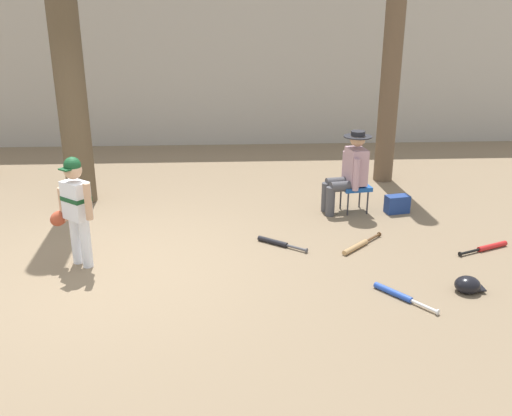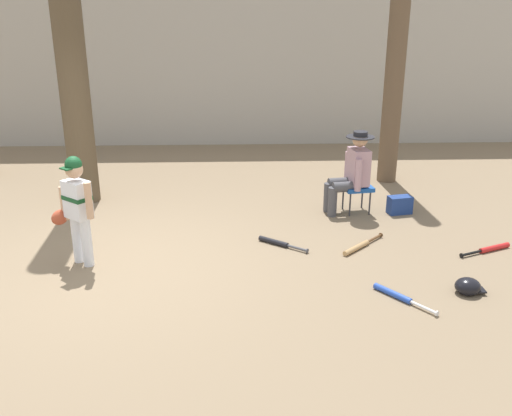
% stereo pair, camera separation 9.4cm
% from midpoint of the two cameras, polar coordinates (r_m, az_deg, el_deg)
% --- Properties ---
extents(ground_plane, '(60.00, 60.00, 0.00)m').
position_cam_midpoint_polar(ground_plane, '(6.77, -13.84, -5.98)').
color(ground_plane, '#7F6B51').
extents(concrete_back_wall, '(18.00, 0.36, 3.15)m').
position_cam_midpoint_polar(concrete_back_wall, '(12.33, -8.82, 13.63)').
color(concrete_back_wall, '#ADA89E').
rests_on(concrete_back_wall, ground).
extents(tree_near_player, '(0.58, 0.58, 5.40)m').
position_cam_midpoint_polar(tree_near_player, '(8.74, -18.06, 15.95)').
color(tree_near_player, brown).
rests_on(tree_near_player, ground).
extents(tree_behind_spectator, '(0.44, 0.44, 4.59)m').
position_cam_midpoint_polar(tree_behind_spectator, '(9.68, 14.24, 14.59)').
color(tree_behind_spectator, brown).
rests_on(tree_behind_spectator, ground).
extents(young_ballplayer, '(0.59, 0.42, 1.31)m').
position_cam_midpoint_polar(young_ballplayer, '(6.73, -17.28, 0.39)').
color(young_ballplayer, white).
rests_on(young_ballplayer, ground).
extents(folding_stool, '(0.46, 0.46, 0.41)m').
position_cam_midpoint_polar(folding_stool, '(8.35, 10.47, 1.98)').
color(folding_stool, '#194C9E').
rests_on(folding_stool, ground).
extents(seated_spectator, '(0.68, 0.54, 1.20)m').
position_cam_midpoint_polar(seated_spectator, '(8.23, 9.95, 3.77)').
color(seated_spectator, '#47474C').
rests_on(seated_spectator, ground).
extents(handbag_beside_stool, '(0.37, 0.24, 0.26)m').
position_cam_midpoint_polar(handbag_beside_stool, '(8.49, 14.60, 0.31)').
color(handbag_beside_stool, navy).
rests_on(handbag_beside_stool, ground).
extents(bat_blue_youth, '(0.52, 0.65, 0.07)m').
position_cam_midpoint_polar(bat_blue_youth, '(6.14, 14.49, -8.55)').
color(bat_blue_youth, '#2347AD').
rests_on(bat_blue_youth, ground).
extents(bat_wood_tan, '(0.63, 0.62, 0.07)m').
position_cam_midpoint_polar(bat_wood_tan, '(7.20, 10.74, -3.82)').
color(bat_wood_tan, tan).
rests_on(bat_wood_tan, ground).
extents(bat_black_composite, '(0.61, 0.48, 0.07)m').
position_cam_midpoint_polar(bat_black_composite, '(7.19, 2.54, -3.52)').
color(bat_black_composite, black).
rests_on(bat_black_composite, ground).
extents(bat_red_barrel, '(0.74, 0.36, 0.07)m').
position_cam_midpoint_polar(bat_red_barrel, '(7.61, 22.93, -3.80)').
color(bat_red_barrel, red).
rests_on(bat_red_barrel, ground).
extents(batting_helmet_black, '(0.32, 0.25, 0.19)m').
position_cam_midpoint_polar(batting_helmet_black, '(6.44, 21.00, -7.40)').
color(batting_helmet_black, black).
rests_on(batting_helmet_black, ground).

